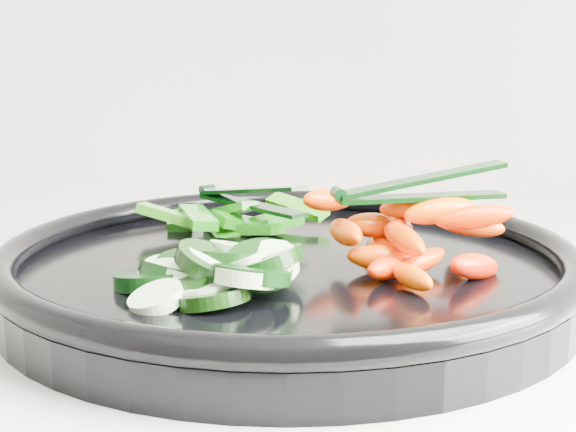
# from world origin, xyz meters

# --- Properties ---
(veggie_tray) EXTENTS (0.38, 0.38, 0.04)m
(veggie_tray) POSITION_xyz_m (0.14, 1.63, 0.95)
(veggie_tray) COLOR black
(veggie_tray) RESTS_ON counter
(cucumber_pile) EXTENTS (0.13, 0.11, 0.04)m
(cucumber_pile) POSITION_xyz_m (0.10, 1.56, 0.96)
(cucumber_pile) COLOR black
(cucumber_pile) RESTS_ON veggie_tray
(carrot_pile) EXTENTS (0.14, 0.14, 0.05)m
(carrot_pile) POSITION_xyz_m (0.21, 1.63, 0.98)
(carrot_pile) COLOR #FF6000
(carrot_pile) RESTS_ON veggie_tray
(pepper_pile) EXTENTS (0.14, 0.10, 0.04)m
(pepper_pile) POSITION_xyz_m (0.08, 1.71, 0.96)
(pepper_pile) COLOR #126C0A
(pepper_pile) RESTS_ON veggie_tray
(tong_carrot) EXTENTS (0.11, 0.06, 0.02)m
(tong_carrot) POSITION_xyz_m (0.22, 1.63, 1.00)
(tong_carrot) COLOR black
(tong_carrot) RESTS_ON carrot_pile
(tong_pepper) EXTENTS (0.10, 0.08, 0.02)m
(tong_pepper) POSITION_xyz_m (0.09, 1.71, 0.98)
(tong_pepper) COLOR black
(tong_pepper) RESTS_ON pepper_pile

